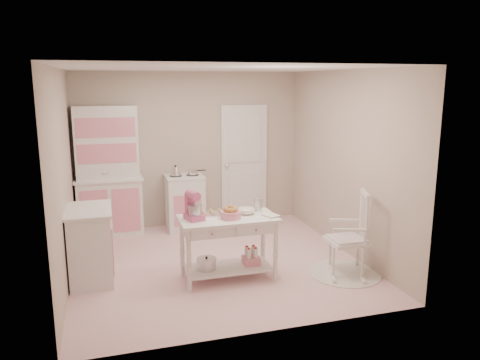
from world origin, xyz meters
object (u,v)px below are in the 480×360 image
object	(u,v)px
rocking_chair	(347,233)
bread_basket	(231,215)
stove	(185,202)
hutch	(108,172)
base_cabinet	(91,245)
work_table	(228,248)
stand_mixer	(194,206)

from	to	relation	value
rocking_chair	bread_basket	distance (m)	1.51
stove	bread_basket	bearing A→B (deg)	-84.96
stove	hutch	bearing A→B (deg)	177.61
base_cabinet	bread_basket	distance (m)	1.78
base_cabinet	work_table	distance (m)	1.70
hutch	stove	distance (m)	1.33
stove	work_table	world-z (taller)	stove
base_cabinet	rocking_chair	bearing A→B (deg)	-13.19
bread_basket	stove	bearing A→B (deg)	95.04
base_cabinet	hutch	bearing A→B (deg)	81.30
work_table	base_cabinet	bearing A→B (deg)	164.92
hutch	bread_basket	world-z (taller)	hutch
rocking_chair	bread_basket	size ratio (longest dim) A/B	4.40
base_cabinet	bread_basket	world-z (taller)	base_cabinet
hutch	rocking_chair	world-z (taller)	hutch
base_cabinet	bread_basket	xyz separation A→B (m)	(1.66, -0.49, 0.39)
base_cabinet	stand_mixer	xyz separation A→B (m)	(1.22, -0.42, 0.51)
base_cabinet	stand_mixer	distance (m)	1.39
base_cabinet	work_table	xyz separation A→B (m)	(1.64, -0.44, -0.06)
base_cabinet	rocking_chair	size ratio (longest dim) A/B	0.84
hutch	stove	world-z (taller)	hutch
stove	rocking_chair	xyz separation A→B (m)	(1.66, -2.44, 0.09)
rocking_chair	bread_basket	bearing A→B (deg)	-169.18
stand_mixer	bread_basket	world-z (taller)	stand_mixer
stove	bread_basket	world-z (taller)	stove
stand_mixer	hutch	bearing A→B (deg)	97.37
rocking_chair	work_table	xyz separation A→B (m)	(-1.48, 0.29, -0.15)
rocking_chair	work_table	size ratio (longest dim) A/B	0.92
work_table	stand_mixer	world-z (taller)	stand_mixer
hutch	stand_mixer	world-z (taller)	hutch
hutch	rocking_chair	bearing A→B (deg)	-41.12
rocking_chair	work_table	bearing A→B (deg)	-170.93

